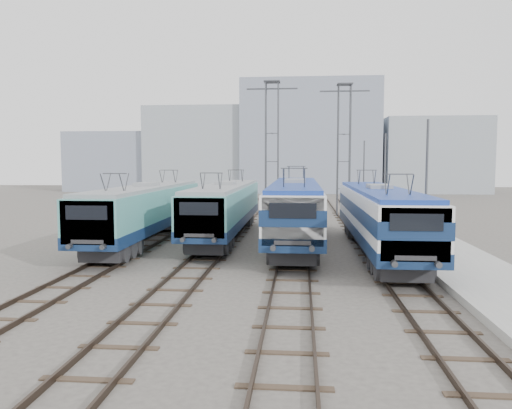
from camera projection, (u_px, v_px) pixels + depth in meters
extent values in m
plane|color=#514C47|center=(244.00, 270.00, 23.08)|extent=(160.00, 160.00, 0.00)
cube|color=#9E9E99|center=(427.00, 242.00, 30.10)|extent=(4.00, 70.00, 0.30)
cube|color=#112449|center=(147.00, 222.00, 30.46)|extent=(2.73, 17.22, 0.57)
cube|color=teal|center=(147.00, 203.00, 30.36)|extent=(2.68, 17.22, 1.72)
cube|color=teal|center=(90.00, 222.00, 22.16)|extent=(2.46, 0.67, 1.95)
cube|color=gray|center=(147.00, 187.00, 30.28)|extent=(2.46, 16.53, 0.19)
cube|color=#262628|center=(112.00, 250.00, 24.82)|extent=(2.01, 3.44, 0.65)
cube|color=#262628|center=(172.00, 222.00, 36.21)|extent=(2.01, 3.44, 0.65)
cube|color=#112449|center=(226.00, 218.00, 32.36)|extent=(2.72, 17.16, 0.57)
cube|color=teal|center=(226.00, 201.00, 32.26)|extent=(2.67, 17.16, 1.72)
cube|color=teal|center=(200.00, 217.00, 24.09)|extent=(2.46, 0.67, 1.95)
cube|color=gray|center=(226.00, 186.00, 32.18)|extent=(2.46, 16.48, 0.19)
cube|color=#262628|center=(210.00, 243.00, 26.74)|extent=(2.00, 3.43, 0.64)
cube|color=#262628|center=(237.00, 219.00, 38.10)|extent=(2.00, 3.43, 0.64)
cube|color=#112449|center=(295.00, 221.00, 30.22)|extent=(2.90, 18.32, 0.61)
cube|color=silver|center=(295.00, 201.00, 30.12)|extent=(2.85, 18.32, 1.83)
cube|color=#112449|center=(295.00, 202.00, 30.12)|extent=(2.89, 18.34, 0.71)
cube|color=silver|center=(293.00, 221.00, 21.40)|extent=(2.62, 0.71, 2.08)
cube|color=navy|center=(295.00, 184.00, 30.03)|extent=(2.62, 17.59, 0.20)
cube|color=#262628|center=(293.00, 251.00, 24.23)|extent=(2.14, 3.66, 0.69)
cube|color=#262628|center=(296.00, 221.00, 36.35)|extent=(2.14, 3.66, 0.69)
cube|color=#112449|center=(378.00, 230.00, 26.78)|extent=(2.77, 17.47, 0.58)
cube|color=silver|center=(379.00, 208.00, 26.68)|extent=(2.72, 17.47, 1.75)
cube|color=#112449|center=(379.00, 209.00, 26.68)|extent=(2.76, 17.49, 0.68)
cube|color=silver|center=(414.00, 234.00, 18.36)|extent=(2.50, 0.68, 1.98)
cube|color=navy|center=(379.00, 190.00, 26.60)|extent=(2.50, 16.77, 0.19)
cube|color=#262628|center=(399.00, 265.00, 21.06)|extent=(2.04, 3.49, 0.66)
cube|color=#262628|center=(364.00, 229.00, 32.62)|extent=(2.04, 3.49, 0.66)
cylinder|color=#3F4247|center=(265.00, 150.00, 43.90)|extent=(0.10, 0.10, 12.00)
cylinder|color=#3F4247|center=(278.00, 150.00, 43.80)|extent=(0.10, 0.10, 12.00)
cylinder|color=#3F4247|center=(266.00, 150.00, 44.99)|extent=(0.10, 0.10, 12.00)
cylinder|color=#3F4247|center=(278.00, 150.00, 44.89)|extent=(0.10, 0.10, 12.00)
cube|color=#3F4247|center=(272.00, 89.00, 43.94)|extent=(4.50, 0.12, 0.12)
cylinder|color=#3F4247|center=(338.00, 151.00, 45.31)|extent=(0.10, 0.10, 12.00)
cylinder|color=#3F4247|center=(350.00, 151.00, 45.21)|extent=(0.10, 0.10, 12.00)
cylinder|color=#3F4247|center=(337.00, 151.00, 46.40)|extent=(0.10, 0.10, 12.00)
cylinder|color=#3F4247|center=(349.00, 151.00, 46.30)|extent=(0.10, 0.10, 12.00)
cube|color=#3F4247|center=(345.00, 91.00, 45.34)|extent=(4.50, 0.12, 0.12)
cylinder|color=#3F4247|center=(426.00, 193.00, 24.00)|extent=(0.12, 0.12, 7.00)
cylinder|color=#3F4247|center=(385.00, 182.00, 35.91)|extent=(0.12, 0.12, 7.00)
cylinder|color=#3F4247|center=(364.00, 177.00, 47.81)|extent=(0.12, 0.12, 7.00)
cube|color=#929BA4|center=(204.00, 150.00, 85.25)|extent=(18.00, 12.00, 14.00)
cube|color=gray|center=(310.00, 138.00, 83.48)|extent=(22.00, 14.00, 18.00)
cube|color=#929BA4|center=(432.00, 156.00, 81.95)|extent=(16.00, 12.00, 12.00)
cube|color=gray|center=(113.00, 162.00, 86.85)|extent=(14.00, 10.00, 10.00)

